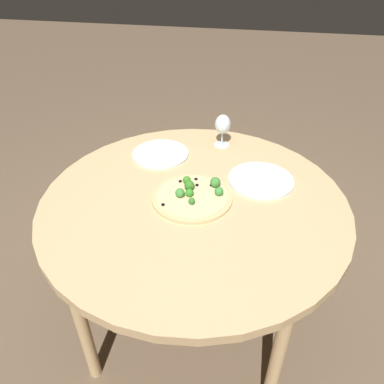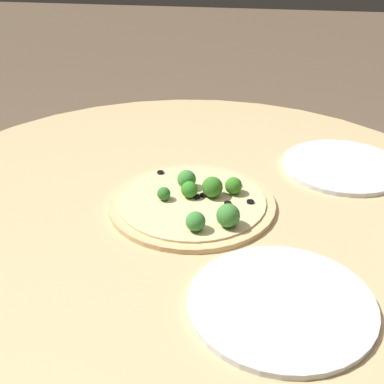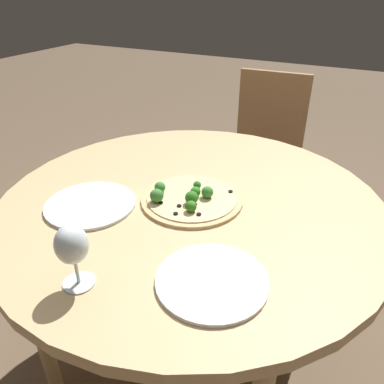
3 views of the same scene
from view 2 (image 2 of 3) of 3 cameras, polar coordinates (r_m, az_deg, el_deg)
dining_table at (r=1.05m, az=-0.40°, el=-4.54°), size 1.21×1.21×0.74m
pizza at (r=1.02m, az=0.31°, el=-1.02°), size 0.32×0.32×0.06m
plate_near at (r=1.21m, az=15.79°, el=2.69°), size 0.26×0.26×0.01m
plate_far at (r=0.80m, az=9.54°, el=-11.64°), size 0.27×0.27×0.01m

